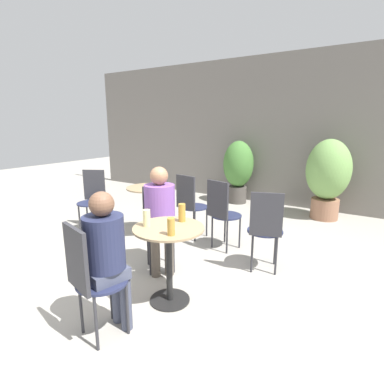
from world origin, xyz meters
TOP-DOWN VIEW (x-y plane):
  - ground_plane at (0.00, 0.00)m, footprint 20.00×20.00m
  - storefront_wall at (0.00, 4.19)m, footprint 10.00×0.06m
  - cafe_table_near at (0.18, 0.09)m, footprint 0.66×0.66m
  - cafe_table_far at (-1.12, 1.35)m, footprint 0.66×0.66m
  - bistro_chair_0 at (-0.37, 0.63)m, footprint 0.47×0.47m
  - bistro_chair_1 at (-0.02, -0.65)m, footprint 0.42×0.44m
  - bistro_chair_2 at (0.74, 1.12)m, footprint 0.43×0.45m
  - bistro_chair_3 at (-0.53, 1.55)m, footprint 0.41×0.43m
  - bistro_chair_4 at (-2.03, 1.06)m, footprint 0.45×0.46m
  - bistro_chair_5 at (0.05, 1.42)m, footprint 0.42×0.44m
  - seated_person_0 at (-0.26, 0.53)m, footprint 0.43×0.43m
  - seated_person_1 at (0.02, -0.50)m, footprint 0.33×0.35m
  - beer_glass_0 at (0.31, -0.05)m, footprint 0.06×0.06m
  - beer_glass_1 at (0.19, 0.30)m, footprint 0.07×0.07m
  - beer_glass_2 at (-0.01, 0.01)m, footprint 0.07×0.07m
  - potted_plant_0 at (-0.78, 3.83)m, footprint 0.63×0.63m
  - potted_plant_1 at (0.99, 3.63)m, footprint 0.74×0.74m

SIDE VIEW (x-z plane):
  - ground_plane at x=0.00m, z-range 0.00..0.00m
  - cafe_table_near at x=0.18m, z-range 0.17..0.92m
  - cafe_table_far at x=-1.12m, z-range 0.17..0.92m
  - bistro_chair_0 at x=-0.37m, z-range 0.09..1.05m
  - bistro_chair_1 at x=-0.02m, z-range 0.09..1.05m
  - bistro_chair_2 at x=0.74m, z-range 0.09..1.05m
  - bistro_chair_3 at x=-0.53m, z-range 0.09..1.05m
  - bistro_chair_4 at x=-2.03m, z-range 0.09..1.05m
  - bistro_chair_5 at x=0.05m, z-range 0.09..1.05m
  - seated_person_1 at x=0.02m, z-range 0.12..1.30m
  - seated_person_0 at x=-0.26m, z-range 0.12..1.33m
  - potted_plant_0 at x=-0.78m, z-range 0.10..1.41m
  - potted_plant_1 at x=0.99m, z-range 0.10..1.51m
  - beer_glass_0 at x=0.31m, z-range 0.75..0.90m
  - beer_glass_2 at x=-0.01m, z-range 0.75..0.90m
  - beer_glass_1 at x=0.19m, z-range 0.75..0.92m
  - storefront_wall at x=0.00m, z-range 0.00..3.00m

